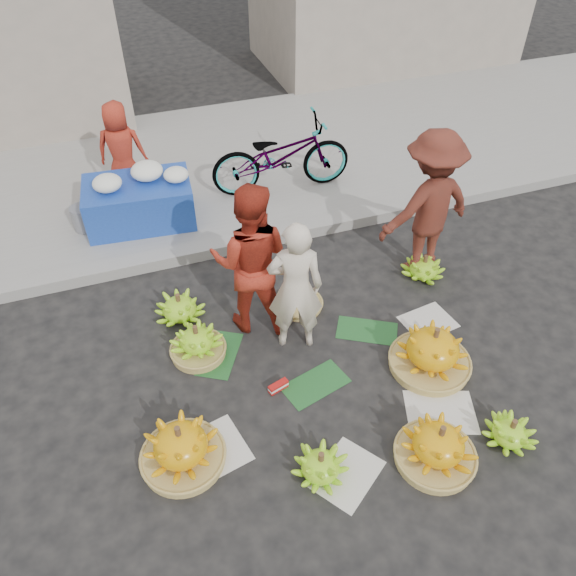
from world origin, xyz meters
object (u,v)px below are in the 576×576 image
object	(u,v)px
banana_bunch_0	(181,447)
bicycle	(281,156)
vendor_cream	(295,288)
flower_table	(140,200)
banana_bunch_4	(432,350)

from	to	relation	value
banana_bunch_0	bicycle	distance (m)	4.41
banana_bunch_0	vendor_cream	bearing A→B (deg)	36.11
vendor_cream	flower_table	xyz separation A→B (m)	(-1.20, 2.61, -0.32)
flower_table	bicycle	xyz separation A→B (m)	(1.99, 0.16, 0.19)
banana_bunch_0	flower_table	world-z (taller)	flower_table
banana_bunch_0	bicycle	xyz separation A→B (m)	(2.20, 3.80, 0.42)
banana_bunch_0	vendor_cream	xyz separation A→B (m)	(1.41, 1.02, 0.55)
flower_table	banana_bunch_4	bearing A→B (deg)	-49.66
banana_bunch_4	vendor_cream	xyz separation A→B (m)	(-1.18, 0.78, 0.52)
banana_bunch_0	vendor_cream	distance (m)	1.82
vendor_cream	banana_bunch_4	bearing A→B (deg)	162.80
flower_table	bicycle	size ratio (longest dim) A/B	0.73
flower_table	bicycle	world-z (taller)	bicycle
banana_bunch_0	banana_bunch_4	world-z (taller)	banana_bunch_4
banana_bunch_4	bicycle	bearing A→B (deg)	96.07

